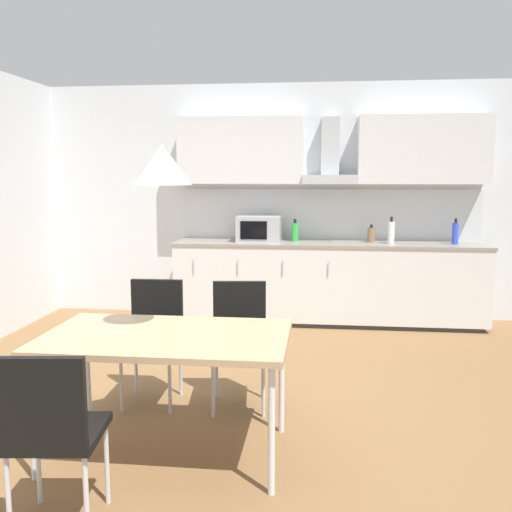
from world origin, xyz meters
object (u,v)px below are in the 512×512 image
bottle_green (295,232)px  chair_near_left (51,424)px  bottle_brown (371,235)px  pendant_lamp (162,165)px  bottle_blue (455,233)px  microwave (259,229)px  bottle_white (391,232)px  chair_far_right (239,331)px  chair_far_left (154,328)px  dining_table (166,342)px

bottle_green → chair_near_left: bottle_green is taller
bottle_brown → chair_near_left: bottle_brown is taller
pendant_lamp → bottle_blue: bearing=53.9°
microwave → bottle_green: bearing=8.2°
bottle_white → chair_far_right: bottle_white is taller
microwave → bottle_blue: microwave is taller
bottle_blue → chair_far_left: (-2.60, -2.34, -0.48)m
bottle_blue → bottle_white: bearing=-177.3°
microwave → chair_far_right: bearing=-87.1°
bottle_white → bottle_brown: 0.23m
bottle_blue → chair_far_right: size_ratio=0.32×
bottle_white → bottle_green: bearing=173.9°
dining_table → pendant_lamp: pendant_lamp is taller
bottle_blue → chair_near_left: bearing=-123.3°
microwave → dining_table: microwave is taller
chair_far_right → chair_near_left: bearing=-110.8°
bottle_brown → dining_table: bottle_brown is taller
bottle_brown → chair_far_right: bottle_brown is taller
chair_near_left → pendant_lamp: (0.31, 0.80, 1.15)m
pendant_lamp → chair_far_right: bearing=69.2°
bottle_white → bottle_brown: bottle_white is taller
bottle_green → dining_table: (-0.58, -3.22, -0.32)m
bottle_green → dining_table: 3.29m
dining_table → chair_far_right: size_ratio=1.61×
microwave → bottle_brown: 1.23m
chair_near_left → chair_far_left: 1.61m
chair_near_left → chair_far_right: (0.61, 1.61, 0.00)m
bottle_white → chair_near_left: size_ratio=0.33×
bottle_white → bottle_brown: bearing=150.8°
bottle_brown → chair_far_left: size_ratio=0.22×
bottle_green → bottle_white: bottle_white is taller
chair_near_left → bottle_green: bearing=77.6°
chair_far_right → pendant_lamp: (-0.31, -0.80, 1.15)m
bottle_white → bottle_blue: bearing=2.7°
bottle_blue → bottle_brown: bottle_blue is taller
bottle_green → dining_table: bearing=-100.2°
bottle_white → pendant_lamp: size_ratio=0.91×
bottle_green → microwave: bearing=-171.8°
chair_near_left → chair_far_right: same height
dining_table → microwave: bearing=86.6°
bottle_green → chair_near_left: 4.15m
bottle_white → dining_table: (-1.62, -3.11, -0.34)m
chair_far_left → pendant_lamp: size_ratio=2.72×
bottle_white → chair_far_right: size_ratio=0.33×
bottle_blue → chair_far_right: bearing=-130.3°
bottle_brown → chair_far_left: 3.01m
pendant_lamp → bottle_brown: bearing=66.3°
microwave → pendant_lamp: bearing=-93.4°
bottle_green → dining_table: size_ratio=0.18×
bottle_green → pendant_lamp: pendant_lamp is taller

